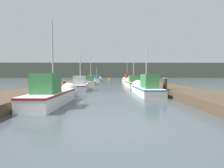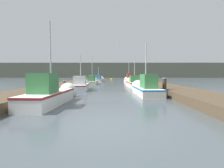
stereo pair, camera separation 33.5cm
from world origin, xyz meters
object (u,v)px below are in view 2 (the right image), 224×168
(fishing_boat_6, at_px, (99,80))
(mooring_piling_1, at_px, (65,86))
(seagull_lead, at_px, (118,45))
(fishing_boat_3, at_px, (134,83))
(fishing_boat_4, at_px, (92,81))
(fishing_boat_2, at_px, (81,85))
(mooring_piling_0, at_px, (164,87))
(fishing_boat_1, at_px, (145,88))
(fishing_boat_5, at_px, (129,80))
(mooring_piling_2, at_px, (92,78))
(fishing_boat_0, at_px, (53,94))
(channel_buoy, at_px, (112,79))

(fishing_boat_6, height_order, mooring_piling_1, fishing_boat_6)
(fishing_boat_6, xyz_separation_m, seagull_lead, (3.71, -11.23, 5.37))
(fishing_boat_3, bearing_deg, fishing_boat_4, 134.50)
(fishing_boat_2, height_order, seagull_lead, seagull_lead)
(mooring_piling_0, bearing_deg, fishing_boat_1, 135.00)
(fishing_boat_5, bearing_deg, fishing_boat_2, -116.15)
(fishing_boat_4, xyz_separation_m, mooring_piling_2, (-1.30, 11.08, 0.29))
(fishing_boat_5, relative_size, seagull_lead, 10.84)
(mooring_piling_2, distance_m, seagull_lead, 15.29)
(fishing_boat_0, relative_size, mooring_piling_0, 4.36)
(fishing_boat_1, height_order, fishing_boat_5, fishing_boat_1)
(mooring_piling_0, relative_size, seagull_lead, 2.50)
(fishing_boat_0, bearing_deg, seagull_lead, 77.82)
(mooring_piling_0, distance_m, mooring_piling_1, 9.05)
(fishing_boat_0, xyz_separation_m, seagull_lead, (4.10, 15.51, 5.25))
(fishing_boat_0, height_order, channel_buoy, fishing_boat_0)
(fishing_boat_0, relative_size, fishing_boat_1, 0.99)
(fishing_boat_6, bearing_deg, fishing_boat_0, -85.64)
(fishing_boat_3, distance_m, fishing_boat_5, 9.12)
(fishing_boat_3, relative_size, channel_buoy, 5.48)
(fishing_boat_1, relative_size, fishing_boat_4, 0.93)
(mooring_piling_2, bearing_deg, channel_buoy, 48.60)
(fishing_boat_0, xyz_separation_m, fishing_boat_2, (0.10, 8.09, -0.08))
(fishing_boat_0, distance_m, fishing_boat_3, 13.61)
(fishing_boat_0, relative_size, fishing_boat_2, 1.10)
(seagull_lead, bearing_deg, mooring_piling_1, 91.10)
(fishing_boat_2, distance_m, channel_buoy, 25.78)
(mooring_piling_1, bearing_deg, fishing_boat_2, 48.09)
(mooring_piling_1, relative_size, channel_buoy, 0.86)
(fishing_boat_4, distance_m, fishing_boat_6, 8.89)
(channel_buoy, relative_size, seagull_lead, 2.14)
(mooring_piling_1, bearing_deg, mooring_piling_2, 90.05)
(fishing_boat_3, bearing_deg, fishing_boat_5, 87.26)
(fishing_boat_0, height_order, mooring_piling_1, fishing_boat_0)
(fishing_boat_6, xyz_separation_m, mooring_piling_1, (-1.55, -20.06, 0.10))
(mooring_piling_1, height_order, channel_buoy, channel_buoy)
(fishing_boat_1, xyz_separation_m, fishing_boat_5, (0.22, 16.92, 0.03))
(fishing_boat_6, bearing_deg, fishing_boat_1, -70.84)
(fishing_boat_1, distance_m, fishing_boat_3, 7.80)
(fishing_boat_4, bearing_deg, fishing_boat_5, 28.27)
(fishing_boat_5, xyz_separation_m, fishing_boat_6, (-5.78, 5.41, -0.10))
(mooring_piling_0, height_order, channel_buoy, mooring_piling_0)
(fishing_boat_2, bearing_deg, fishing_boat_3, 31.15)
(fishing_boat_2, distance_m, mooring_piling_2, 20.88)
(mooring_piling_1, bearing_deg, channel_buoy, 81.19)
(fishing_boat_1, bearing_deg, seagull_lead, 97.45)
(mooring_piling_1, bearing_deg, fishing_boat_4, 83.47)
(seagull_lead, bearing_deg, fishing_boat_0, 107.09)
(fishing_boat_2, bearing_deg, fishing_boat_5, 61.72)
(fishing_boat_1, distance_m, fishing_boat_5, 16.92)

